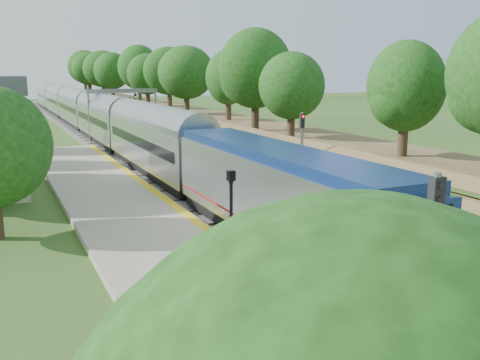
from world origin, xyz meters
name	(u,v)px	position (x,y,z in m)	size (l,w,h in m)	color
trackbed	(112,136)	(2.00, 60.00, 0.07)	(9.50, 170.00, 0.28)	#4C4944
platform	(150,237)	(-5.20, 16.00, 0.19)	(6.40, 68.00, 0.38)	gray
yellow_stripe	(203,226)	(-2.35, 16.00, 0.39)	(0.55, 68.00, 0.01)	gold
embankment	(173,119)	(10.35, 60.00, 1.95)	(10.64, 170.00, 11.70)	brown
signal_gantry	(123,100)	(2.47, 54.99, 4.82)	(8.40, 0.38, 6.20)	slate
trees_behind_platform	(10,146)	(-11.17, 20.67, 4.53)	(7.82, 53.32, 7.21)	#332316
train	(89,116)	(0.00, 64.32, 2.34)	(3.11, 124.78, 4.58)	black
lamppost_mid	(365,307)	(-3.74, 0.98, 2.51)	(0.47, 0.47, 4.77)	black
lamppost_far	(231,230)	(-3.83, 9.10, 2.28)	(0.42, 0.42, 4.26)	black
signal_platform	(431,266)	(-2.90, -0.26, 3.91)	(0.34, 0.27, 5.74)	slate
signal_farside	(302,146)	(6.20, 20.39, 3.54)	(0.31, 0.24, 5.60)	slate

